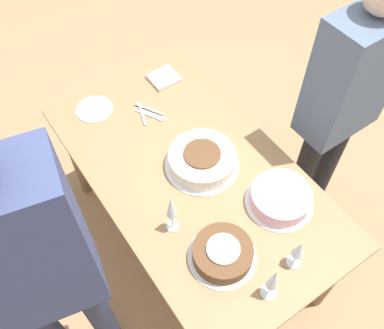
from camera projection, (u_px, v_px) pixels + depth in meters
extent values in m
plane|color=#A87F56|center=(192.00, 239.00, 2.63)|extent=(12.00, 12.00, 0.00)
cube|color=#9E754C|center=(192.00, 172.00, 2.05)|extent=(1.56, 0.87, 0.03)
cylinder|color=brown|center=(76.00, 156.00, 2.57)|extent=(0.07, 0.07, 0.71)
cylinder|color=brown|center=(176.00, 106.00, 2.80)|extent=(0.07, 0.07, 0.71)
cylinder|color=brown|center=(332.00, 276.00, 2.13)|extent=(0.07, 0.07, 0.71)
cylinder|color=white|center=(202.00, 165.00, 2.05)|extent=(0.36, 0.36, 0.01)
cylinder|color=white|center=(202.00, 160.00, 2.02)|extent=(0.32, 0.32, 0.08)
cylinder|color=brown|center=(202.00, 154.00, 1.98)|extent=(0.17, 0.17, 0.01)
cylinder|color=white|center=(222.00, 257.00, 1.77)|extent=(0.29, 0.29, 0.01)
cylinder|color=brown|center=(223.00, 253.00, 1.74)|extent=(0.25, 0.25, 0.07)
cylinder|color=white|center=(223.00, 249.00, 1.71)|extent=(0.14, 0.14, 0.01)
cylinder|color=white|center=(279.00, 202.00, 1.93)|extent=(0.31, 0.31, 0.01)
cylinder|color=#E5B2C6|center=(280.00, 198.00, 1.90)|extent=(0.27, 0.27, 0.08)
cylinder|color=silver|center=(293.00, 262.00, 1.76)|extent=(0.06, 0.06, 0.00)
cylinder|color=silver|center=(295.00, 258.00, 1.73)|extent=(0.01, 0.01, 0.08)
cone|color=silver|center=(300.00, 249.00, 1.66)|extent=(0.05, 0.05, 0.09)
cylinder|color=silver|center=(173.00, 226.00, 1.86)|extent=(0.06, 0.06, 0.00)
cylinder|color=silver|center=(172.00, 220.00, 1.81)|extent=(0.01, 0.01, 0.11)
cone|color=silver|center=(171.00, 207.00, 1.72)|extent=(0.05, 0.05, 0.12)
cylinder|color=silver|center=(268.00, 292.00, 1.69)|extent=(0.07, 0.07, 0.00)
cylinder|color=silver|center=(270.00, 289.00, 1.65)|extent=(0.01, 0.01, 0.08)
cone|color=silver|center=(274.00, 279.00, 1.57)|extent=(0.05, 0.05, 0.13)
cylinder|color=silver|center=(94.00, 109.00, 2.26)|extent=(0.19, 0.19, 0.01)
cube|color=silver|center=(154.00, 114.00, 2.24)|extent=(0.15, 0.10, 0.00)
cube|color=silver|center=(149.00, 115.00, 2.24)|extent=(0.15, 0.09, 0.00)
cube|color=silver|center=(142.00, 113.00, 2.24)|extent=(0.17, 0.07, 0.00)
cube|color=silver|center=(149.00, 109.00, 2.25)|extent=(0.15, 0.09, 0.00)
cube|color=silver|center=(164.00, 78.00, 2.39)|extent=(0.15, 0.15, 0.02)
cylinder|color=#2D334C|center=(101.00, 316.00, 1.94)|extent=(0.11, 0.11, 0.86)
cube|color=#38426B|center=(19.00, 251.00, 1.27)|extent=(0.30, 0.44, 0.72)
cylinder|color=#232328|center=(330.00, 158.00, 2.52)|extent=(0.11, 0.11, 0.77)
cylinder|color=#232328|center=(302.00, 176.00, 2.45)|extent=(0.11, 0.11, 0.77)
cube|color=slate|center=(353.00, 76.00, 1.91)|extent=(0.22, 0.40, 0.64)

